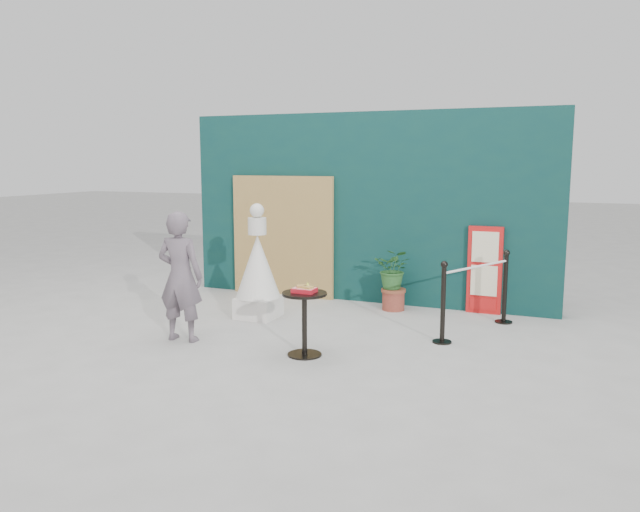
{
  "coord_description": "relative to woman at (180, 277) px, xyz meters",
  "views": [
    {
      "loc": [
        3.13,
        -6.32,
        2.26
      ],
      "look_at": [
        0.0,
        1.2,
        1.0
      ],
      "focal_mm": 35.0,
      "sensor_mm": 36.0,
      "label": 1
    }
  ],
  "objects": [
    {
      "name": "ground",
      "position": [
        1.41,
        -0.06,
        -0.82
      ],
      "size": [
        60.0,
        60.0,
        0.0
      ],
      "primitive_type": "plane",
      "color": "#ADAAA5",
      "rests_on": "ground"
    },
    {
      "name": "back_wall",
      "position": [
        1.41,
        3.09,
        0.68
      ],
      "size": [
        6.0,
        0.3,
        3.0
      ],
      "primitive_type": "cube",
      "color": "#0A2F30",
      "rests_on": "ground"
    },
    {
      "name": "bamboo_fence",
      "position": [
        0.01,
        2.88,
        0.18
      ],
      "size": [
        1.8,
        0.08,
        2.0
      ],
      "primitive_type": "cube",
      "color": "tan",
      "rests_on": "ground"
    },
    {
      "name": "woman",
      "position": [
        0.0,
        0.0,
        0.0
      ],
      "size": [
        0.63,
        0.44,
        1.64
      ],
      "primitive_type": "imported",
      "rotation": [
        0.0,
        0.0,
        3.22
      ],
      "color": "#655760",
      "rests_on": "ground"
    },
    {
      "name": "menu_board",
      "position": [
        3.31,
        2.89,
        -0.17
      ],
      "size": [
        0.5,
        0.07,
        1.3
      ],
      "color": "red",
      "rests_on": "ground"
    },
    {
      "name": "statue",
      "position": [
        0.34,
        1.4,
        -0.15
      ],
      "size": [
        0.64,
        0.64,
        1.65
      ],
      "color": "silver",
      "rests_on": "ground"
    },
    {
      "name": "cafe_table",
      "position": [
        1.68,
        0.03,
        -0.32
      ],
      "size": [
        0.52,
        0.52,
        0.75
      ],
      "color": "black",
      "rests_on": "ground"
    },
    {
      "name": "food_basket",
      "position": [
        1.68,
        0.03,
        -0.03
      ],
      "size": [
        0.26,
        0.19,
        0.11
      ],
      "color": "red",
      "rests_on": "cafe_table"
    },
    {
      "name": "planter",
      "position": [
        2.02,
        2.59,
        -0.27
      ],
      "size": [
        0.55,
        0.48,
        0.94
      ],
      "color": "brown",
      "rests_on": "ground"
    },
    {
      "name": "stanchion_barrier",
      "position": [
        3.36,
        1.81,
        -0.32
      ],
      "size": [
        0.84,
        1.54,
        1.03
      ],
      "color": "black",
      "rests_on": "ground"
    }
  ]
}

